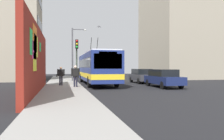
# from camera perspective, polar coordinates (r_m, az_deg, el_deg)

# --- Properties ---
(ground_plane) EXTENTS (80.00, 80.00, 0.00)m
(ground_plane) POSITION_cam_1_polar(r_m,az_deg,el_deg) (20.53, -7.58, -4.25)
(ground_plane) COLOR black
(sidewalk_slab) EXTENTS (48.00, 3.20, 0.15)m
(sidewalk_slab) POSITION_cam_1_polar(r_m,az_deg,el_deg) (20.45, -12.06, -4.07)
(sidewalk_slab) COLOR gray
(sidewalk_slab) RESTS_ON ground_plane
(graffiti_wall) EXTENTS (13.10, 0.32, 4.41)m
(graffiti_wall) POSITION_cam_1_polar(r_m,az_deg,el_deg) (15.98, -18.21, 2.26)
(graffiti_wall) COLOR maroon
(graffiti_wall) RESTS_ON ground_plane
(building_far_left) EXTENTS (8.27, 9.26, 13.29)m
(building_far_left) POSITION_cam_1_polar(r_m,az_deg,el_deg) (33.87, -25.42, 8.91)
(building_far_left) COLOR #9E937F
(building_far_left) RESTS_ON ground_plane
(building_far_right) EXTENTS (12.50, 9.31, 21.88)m
(building_far_right) POSITION_cam_1_polar(r_m,az_deg,el_deg) (40.24, 16.10, 13.85)
(building_far_right) COLOR #9E937F
(building_far_right) RESTS_ON ground_plane
(city_bus) EXTENTS (12.09, 2.68, 5.00)m
(city_bus) POSITION_cam_1_polar(r_m,az_deg,el_deg) (23.75, -3.91, 0.76)
(city_bus) COLOR navy
(city_bus) RESTS_ON ground_plane
(parked_car_navy) EXTENTS (4.81, 1.82, 1.58)m
(parked_car_navy) POSITION_cam_1_polar(r_m,az_deg,el_deg) (20.61, 12.66, -1.91)
(parked_car_navy) COLOR navy
(parked_car_navy) RESTS_ON ground_plane
(parked_car_dark_gray) EXTENTS (4.13, 1.83, 1.58)m
(parked_car_dark_gray) POSITION_cam_1_polar(r_m,az_deg,el_deg) (25.67, 7.43, -1.40)
(parked_car_dark_gray) COLOR #38383D
(parked_car_dark_gray) RESTS_ON ground_plane
(pedestrian_at_curb) EXTENTS (0.24, 0.70, 1.76)m
(pedestrian_at_curb) POSITION_cam_1_polar(r_m,az_deg,el_deg) (19.04, -9.10, -1.04)
(pedestrian_at_curb) COLOR #1E1E2D
(pedestrian_at_curb) RESTS_ON sidewalk_slab
(pedestrian_midblock) EXTENTS (0.22, 0.74, 1.66)m
(pedestrian_midblock) POSITION_cam_1_polar(r_m,az_deg,el_deg) (21.07, -12.64, -1.09)
(pedestrian_midblock) COLOR #1E1E2D
(pedestrian_midblock) RESTS_ON sidewalk_slab
(traffic_light) EXTENTS (0.49, 0.28, 4.21)m
(traffic_light) POSITION_cam_1_polar(r_m,az_deg,el_deg) (21.59, -8.78, 3.92)
(traffic_light) COLOR #2D382D
(traffic_light) RESTS_ON sidewalk_slab
(street_lamp) EXTENTS (0.44, 1.76, 6.31)m
(street_lamp) POSITION_cam_1_polar(r_m,az_deg,el_deg) (27.86, -9.43, 4.86)
(street_lamp) COLOR #4C4C51
(street_lamp) RESTS_ON sidewalk_slab
(flying_pigeons) EXTENTS (0.32, 0.52, 0.18)m
(flying_pigeons) POSITION_cam_1_polar(r_m,az_deg,el_deg) (25.30, -3.37, 10.70)
(flying_pigeons) COLOR slate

